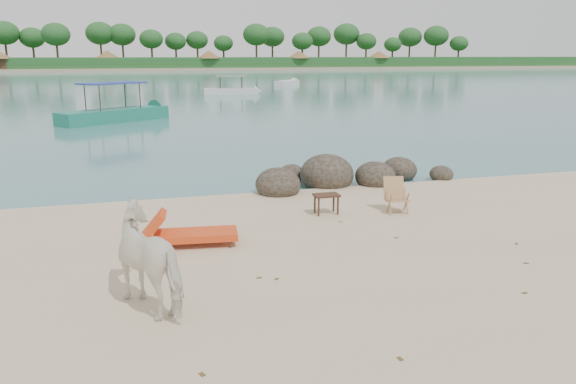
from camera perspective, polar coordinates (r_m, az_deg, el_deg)
The scene contains 12 objects.
water at distance 99.09m, azimuth -14.32°, elevation 11.19°, with size 400.00×400.00×0.00m, color #3B7776.
far_shore at distance 179.04m, azimuth -15.18°, elevation 12.12°, with size 420.00×90.00×1.40m, color tan.
far_scenery at distance 145.70m, azimuth -15.00°, elevation 13.09°, with size 420.00×18.00×9.50m.
boulders at distance 16.92m, azimuth 5.13°, elevation 1.56°, with size 6.39×2.97×1.20m.
cow at distance 8.82m, azimuth -13.34°, elevation -6.64°, with size 0.84×1.84×1.56m, color white.
side_table at distance 13.63m, azimuth 3.91°, elevation -1.36°, with size 0.61×0.39×0.49m, color #362215, non-canonical shape.
lounge_chair at distance 11.54m, azimuth -9.35°, elevation -3.98°, with size 2.08×0.73×0.63m, color #D74219, non-canonical shape.
deck_chair at distance 13.91m, azimuth 11.12°, elevation -0.50°, with size 0.54×0.60×0.85m, color #AB8355, non-canonical shape.
boat_near at distance 34.58m, azimuth -17.41°, elevation 9.93°, with size 7.58×1.71×3.67m, color #1C7760, non-canonical shape.
boat_mid at distance 56.83m, azimuth -5.82°, elevation 11.37°, with size 5.99×1.35×2.92m, color silver, non-canonical shape.
boat_far at distance 73.53m, azimuth -0.09°, elevation 11.11°, with size 5.90×1.33×0.68m, color silver, non-canonical shape.
dead_leaves at distance 10.33m, azimuth 9.07°, elevation -7.95°, with size 7.36×7.23×0.00m.
Camera 1 is at (-3.03, -8.97, 3.80)m, focal length 35.00 mm.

